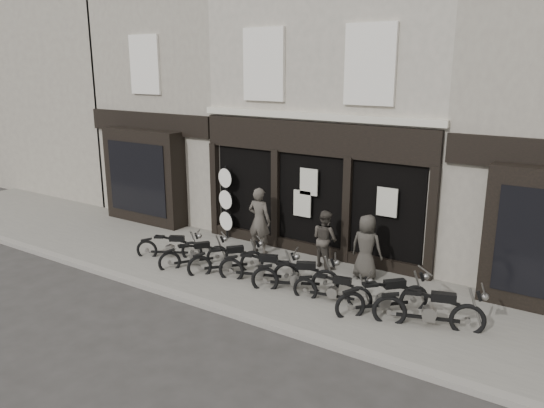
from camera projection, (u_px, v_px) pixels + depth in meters
The scene contains 18 objects.
ground_plane at pixel (251, 292), 13.00m from camera, with size 90.00×90.00×0.00m, color #2D2B28.
pavement at pixel (271, 278), 13.71m from camera, with size 30.00×4.20×0.12m, color slate.
kerb at pixel (218, 308), 11.97m from camera, with size 30.00×0.25×0.13m, color gray.
central_building at pixel (359, 108), 16.75m from camera, with size 7.30×6.22×8.34m.
neighbour_left at pixel (205, 102), 20.11m from camera, with size 5.60×6.73×8.34m.
filler_left at pixel (72, 94), 24.53m from camera, with size 11.00×6.00×8.20m, color #9D9584.
motorcycle_0 at pixel (170, 249), 14.95m from camera, with size 1.74×1.13×0.91m.
motorcycle_1 at pixel (195, 257), 14.31m from camera, with size 1.32×1.67×0.92m.
motorcycle_2 at pixel (227, 262), 13.86m from camera, with size 1.53×1.68×0.98m.
motorcycle_3 at pixel (260, 270), 13.28m from camera, with size 2.02×0.99×1.01m.
motorcycle_4 at pixel (296, 279), 12.74m from camera, with size 1.97×1.23×1.02m.
motorcycle_5 at pixel (333, 292), 12.13m from camera, with size 1.87×0.64×0.90m.
motorcycle_6 at pixel (384, 300), 11.57m from camera, with size 1.69×1.75×1.05m.
motorcycle_7 at pixel (430, 313), 10.94m from camera, with size 2.20×1.03×1.09m.
man_left at pixel (259, 220), 15.14m from camera, with size 0.70×0.46×1.93m, color #454039.
man_centre at pixel (325, 239), 14.12m from camera, with size 0.76×0.59×1.56m, color #3D3831.
man_right at pixel (366, 247), 13.34m from camera, with size 0.81×0.53×1.67m, color #36322D.
advert_sign_post at pixel (226, 206), 16.37m from camera, with size 0.59×0.38×2.43m.
Camera 1 is at (7.07, -9.73, 5.39)m, focal length 35.00 mm.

